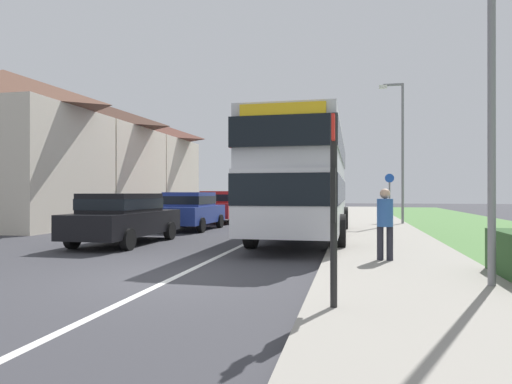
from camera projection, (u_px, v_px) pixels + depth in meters
The scene contains 13 objects.
ground_plane at pixel (174, 278), 8.22m from camera, with size 120.00×120.00×0.00m, color #38383D.
lane_marking_centre at pixel (261, 236), 16.04m from camera, with size 0.14×60.00×0.01m, color silver.
pavement_near_side at pixel (386, 244), 13.19m from camera, with size 3.20×68.00×0.12m, color gray.
double_decker_bus at pixel (305, 176), 15.19m from camera, with size 2.80×10.39×3.70m.
parked_car_black at pixel (124, 216), 13.63m from camera, with size 1.91×4.60×1.56m.
parked_car_blue at pixel (191, 209), 18.89m from camera, with size 1.95×4.05×1.60m.
parked_car_red at pixel (222, 205), 23.59m from camera, with size 1.99×4.25×1.66m.
pedestrian_at_stop at pixel (385, 221), 9.60m from camera, with size 0.34×0.34×1.67m.
bus_stop_sign at pixel (334, 196), 5.68m from camera, with size 0.09×0.52×2.60m.
cycle_route_sign at pixel (390, 196), 21.94m from camera, with size 0.44×0.08×2.52m.
street_lamp_near at pixel (485, 10), 7.03m from camera, with size 1.14×0.20×7.84m.
street_lamp_mid at pixel (400, 143), 21.13m from camera, with size 1.14×0.20×6.79m.
house_terrace_far_side at pixel (83, 159), 25.90m from camera, with size 7.67×18.20×7.12m.
Camera 1 is at (3.23, -7.71, 1.58)m, focal length 31.20 mm.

